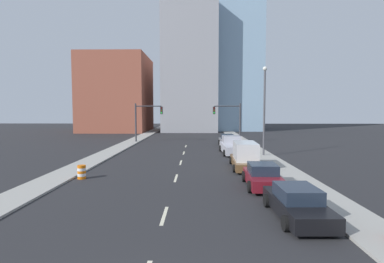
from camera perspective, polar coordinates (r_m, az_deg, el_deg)
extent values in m
cube|color=#9E9B93|center=(52.27, -9.77, -1.11)|extent=(2.34, 90.51, 0.12)
cube|color=#9E9B93|center=(51.80, 8.51, -1.14)|extent=(2.34, 90.51, 0.12)
cube|color=beige|center=(14.06, -5.30, -15.62)|extent=(0.16, 2.40, 0.01)
cube|color=beige|center=(21.19, -3.08, -8.84)|extent=(0.16, 2.40, 0.01)
cube|color=beige|center=(27.25, -2.15, -5.93)|extent=(0.16, 2.40, 0.01)
cube|color=beige|center=(33.28, -1.58, -4.10)|extent=(0.16, 2.40, 0.01)
cube|color=beige|center=(39.50, -1.17, -2.80)|extent=(0.16, 2.40, 0.01)
cube|color=#9E513D|center=(70.39, -14.03, 6.93)|extent=(14.00, 16.00, 16.77)
cube|color=#99999E|center=(72.54, -0.33, 11.44)|extent=(12.00, 20.00, 28.05)
cube|color=#8CADC6|center=(77.60, 7.35, 14.22)|extent=(13.00, 20.00, 36.88)
cylinder|color=#38383D|center=(44.84, -10.66, 1.62)|extent=(0.24, 0.24, 5.73)
cylinder|color=#38383D|center=(44.46, -8.28, 4.80)|extent=(3.82, 0.16, 0.16)
cube|color=black|center=(44.19, -5.83, 4.01)|extent=(0.34, 0.32, 1.10)
cylinder|color=#4C0C0C|center=(44.03, -5.86, 4.45)|extent=(0.22, 0.04, 0.22)
cylinder|color=#593F0C|center=(44.02, -5.85, 4.01)|extent=(0.22, 0.04, 0.22)
cylinder|color=#26E53F|center=(44.03, -5.85, 3.57)|extent=(0.22, 0.04, 0.22)
cylinder|color=#38383D|center=(44.37, 9.14, 1.61)|extent=(0.24, 0.24, 5.73)
cylinder|color=#38383D|center=(44.11, 6.72, 4.82)|extent=(3.82, 0.16, 0.16)
cube|color=black|center=(43.95, 4.23, 4.02)|extent=(0.34, 0.32, 1.10)
cylinder|color=#4C0C0C|center=(43.78, 4.24, 4.47)|extent=(0.22, 0.04, 0.22)
cylinder|color=#593F0C|center=(43.78, 4.24, 4.02)|extent=(0.22, 0.04, 0.22)
cylinder|color=#26E53F|center=(43.79, 4.24, 3.58)|extent=(0.22, 0.04, 0.22)
cylinder|color=orange|center=(22.29, -20.25, -8.20)|extent=(0.56, 0.56, 0.19)
cylinder|color=white|center=(22.25, -20.27, -7.73)|extent=(0.56, 0.56, 0.19)
cylinder|color=orange|center=(22.21, -20.28, -7.25)|extent=(0.56, 0.56, 0.19)
cylinder|color=white|center=(22.18, -20.29, -6.76)|extent=(0.56, 0.56, 0.19)
cylinder|color=orange|center=(22.14, -20.30, -6.28)|extent=(0.56, 0.56, 0.19)
cylinder|color=#4C4C51|center=(31.48, 13.59, 3.27)|extent=(0.20, 0.20, 8.71)
sphere|color=white|center=(31.76, 13.73, 11.55)|extent=(0.44, 0.44, 0.44)
cube|color=black|center=(14.37, 19.34, -13.35)|extent=(1.96, 4.83, 0.64)
cube|color=#1E2838|center=(14.20, 19.40, -10.98)|extent=(1.67, 2.19, 0.59)
cylinder|color=black|center=(15.50, 14.01, -12.63)|extent=(0.23, 0.64, 0.63)
cylinder|color=black|center=(16.07, 20.79, -12.17)|extent=(0.23, 0.64, 0.63)
cylinder|color=black|center=(12.80, 17.44, -16.34)|extent=(0.23, 0.64, 0.63)
cylinder|color=black|center=(13.49, 25.50, -15.49)|extent=(0.23, 0.64, 0.63)
cube|color=maroon|center=(19.18, 13.28, -8.75)|extent=(2.02, 4.45, 0.65)
cube|color=#1E2838|center=(19.05, 13.31, -6.89)|extent=(1.72, 2.03, 0.61)
cylinder|color=black|center=(20.39, 9.86, -8.42)|extent=(0.24, 0.70, 0.70)
cylinder|color=black|center=(20.71, 15.26, -8.31)|extent=(0.24, 0.70, 0.70)
cylinder|color=black|center=(17.76, 10.94, -10.31)|extent=(0.24, 0.70, 0.70)
cylinder|color=black|center=(18.13, 17.13, -10.12)|extent=(0.24, 0.70, 0.70)
cube|color=brown|center=(25.08, 10.02, -5.81)|extent=(2.18, 5.85, 0.59)
cube|color=silver|center=(24.65, 10.13, -3.65)|extent=(1.86, 3.64, 1.40)
cylinder|color=black|center=(26.76, 7.39, -5.50)|extent=(0.24, 0.61, 0.60)
cylinder|color=black|center=(26.99, 11.71, -5.47)|extent=(0.24, 0.61, 0.60)
cylinder|color=black|center=(23.25, 8.05, -6.97)|extent=(0.24, 0.61, 0.60)
cylinder|color=black|center=(23.51, 13.02, -6.91)|extent=(0.24, 0.61, 0.60)
cube|color=#B2B2BC|center=(33.00, 7.72, -3.14)|extent=(2.39, 6.16, 0.85)
cube|color=#B2B2BC|center=(33.80, 7.50, -1.51)|extent=(1.98, 1.89, 0.85)
cylinder|color=black|center=(34.74, 5.41, -3.21)|extent=(0.24, 0.69, 0.68)
cylinder|color=black|center=(35.06, 9.07, -3.17)|extent=(0.24, 0.69, 0.68)
cylinder|color=black|center=(31.02, 6.19, -4.09)|extent=(0.24, 0.69, 0.68)
cylinder|color=black|center=(31.38, 10.28, -4.04)|extent=(0.24, 0.69, 0.68)
cube|color=slate|center=(40.09, 6.75, -1.96)|extent=(1.98, 4.80, 0.71)
cube|color=#1E2838|center=(40.02, 6.76, -0.99)|extent=(1.63, 2.20, 0.65)
cylinder|color=black|center=(41.42, 5.21, -2.03)|extent=(0.26, 0.69, 0.68)
cylinder|color=black|center=(41.69, 7.66, -2.01)|extent=(0.26, 0.69, 0.68)
cylinder|color=black|center=(38.54, 5.77, -2.49)|extent=(0.26, 0.69, 0.68)
cylinder|color=black|center=(38.83, 8.39, -2.47)|extent=(0.26, 0.69, 0.68)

